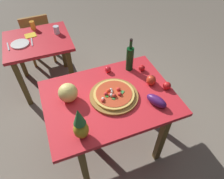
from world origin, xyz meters
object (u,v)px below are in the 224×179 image
(pizza, at_px, (114,94))
(fork_utensil, at_px, (8,47))
(bell_pepper, at_px, (151,80))
(tomato_by_bottle, at_px, (108,69))
(background_table, at_px, (40,49))
(drinking_glass_water, at_px, (56,30))
(dinner_plate, at_px, (20,44))
(melon, at_px, (68,93))
(wine_bottle, at_px, (130,58))
(tomato_near_board, at_px, (142,68))
(eggplant, at_px, (156,101))
(knife_utensil, at_px, (32,42))
(pizza_board, at_px, (114,96))
(napkin_folded, at_px, (30,35))
(pineapple_left, at_px, (80,125))
(display_table, at_px, (110,103))
(dining_chair, at_px, (38,36))
(drinking_glass_juice, at_px, (33,25))
(tomato_at_corner, at_px, (167,86))

(pizza, height_order, fork_utensil, pizza)
(bell_pepper, height_order, tomato_by_bottle, bell_pepper)
(background_table, xyz_separation_m, drinking_glass_water, (0.27, 0.06, 0.19))
(background_table, bearing_deg, dinner_plate, -169.61)
(melon, bearing_deg, wine_bottle, 15.76)
(pizza, height_order, tomato_near_board, pizza)
(drinking_glass_water, bearing_deg, tomato_by_bottle, -69.84)
(eggplant, distance_m, tomato_near_board, 0.47)
(melon, bearing_deg, tomato_by_bottle, 26.48)
(tomato_by_bottle, relative_size, knife_utensil, 0.37)
(bell_pepper, xyz_separation_m, knife_utensil, (-1.02, 1.20, -0.04))
(pizza_board, relative_size, tomato_by_bottle, 6.82)
(dinner_plate, bearing_deg, pizza_board, -58.24)
(drinking_glass_water, distance_m, napkin_folded, 0.35)
(knife_utensil, bearing_deg, background_table, 32.16)
(tomato_by_bottle, height_order, knife_utensil, tomato_by_bottle)
(pineapple_left, xyz_separation_m, tomato_by_bottle, (0.46, 0.65, -0.11))
(pizza_board, relative_size, pizza, 1.20)
(tomato_near_board, distance_m, dinner_plate, 1.53)
(display_table, bearing_deg, pizza_board, -27.83)
(pizza, relative_size, tomato_near_board, 5.64)
(wine_bottle, height_order, bell_pepper, wine_bottle)
(bell_pepper, xyz_separation_m, tomato_by_bottle, (-0.33, 0.32, -0.01))
(tomato_near_board, bearing_deg, melon, -171.25)
(pizza_board, relative_size, eggplant, 2.27)
(dining_chair, distance_m, bell_pepper, 2.09)
(display_table, height_order, background_table, same)
(drinking_glass_water, bearing_deg, eggplant, -68.60)
(wine_bottle, bearing_deg, knife_utensil, 135.32)
(display_table, xyz_separation_m, melon, (-0.36, 0.10, 0.18))
(background_table, bearing_deg, pineapple_left, -83.75)
(drinking_glass_juice, xyz_separation_m, knife_utensil, (-0.06, -0.32, -0.05))
(pizza_board, bearing_deg, tomato_near_board, 30.77)
(dining_chair, height_order, bell_pepper, bell_pepper)
(wine_bottle, height_order, tomato_near_board, wine_bottle)
(background_table, height_order, dining_chair, dining_chair)
(fork_utensil, xyz_separation_m, napkin_folded, (0.28, 0.17, -0.00))
(tomato_at_corner, distance_m, dinner_plate, 1.83)
(eggplant, bearing_deg, melon, 154.56)
(pizza, xyz_separation_m, dinner_plate, (-0.76, 1.23, -0.03))
(tomato_at_corner, bearing_deg, wine_bottle, 118.27)
(knife_utensil, bearing_deg, drinking_glass_water, 18.15)
(pizza_board, distance_m, melon, 0.42)
(display_table, relative_size, dining_chair, 1.43)
(wine_bottle, bearing_deg, drinking_glass_water, 120.12)
(dining_chair, distance_m, fork_utensil, 0.78)
(pizza_board, bearing_deg, background_table, 113.75)
(melon, distance_m, drinking_glass_juice, 1.44)
(display_table, xyz_separation_m, eggplant, (0.36, -0.24, 0.14))
(eggplant, distance_m, dinner_plate, 1.81)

